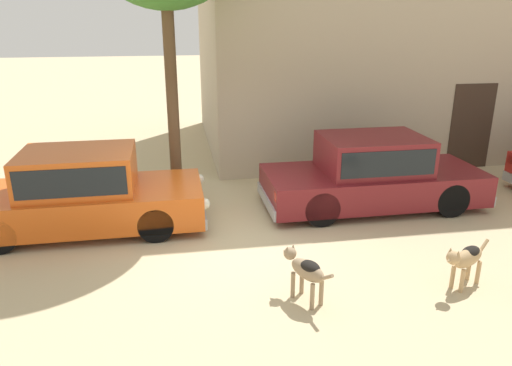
# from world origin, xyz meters

# --- Properties ---
(ground_plane) EXTENTS (80.00, 80.00, 0.00)m
(ground_plane) POSITION_xyz_m (0.00, 0.00, 0.00)
(ground_plane) COLOR tan
(parked_sedan_nearest) EXTENTS (4.31, 1.76, 1.45)m
(parked_sedan_nearest) POSITION_xyz_m (-2.45, 0.80, 0.71)
(parked_sedan_nearest) COLOR #D15619
(parked_sedan_nearest) RESTS_ON ground_plane
(parked_sedan_second) EXTENTS (4.44, 1.76, 1.44)m
(parked_sedan_second) POSITION_xyz_m (3.03, 0.99, 0.71)
(parked_sedan_second) COLOR maroon
(parked_sedan_second) RESTS_ON ground_plane
(apartment_block) EXTENTS (17.83, 6.54, 7.20)m
(apartment_block) POSITION_xyz_m (9.09, 6.36, 3.60)
(apartment_block) COLOR tan
(apartment_block) RESTS_ON ground_plane
(stray_dog_spotted) EXTENTS (0.94, 0.53, 0.69)m
(stray_dog_spotted) POSITION_xyz_m (3.14, -2.17, 0.46)
(stray_dog_spotted) COLOR tan
(stray_dog_spotted) RESTS_ON ground_plane
(stray_dog_tan) EXTENTS (0.52, 0.87, 0.69)m
(stray_dog_tan) POSITION_xyz_m (0.84, -2.13, 0.47)
(stray_dog_tan) COLOR #997F60
(stray_dog_tan) RESTS_ON ground_plane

